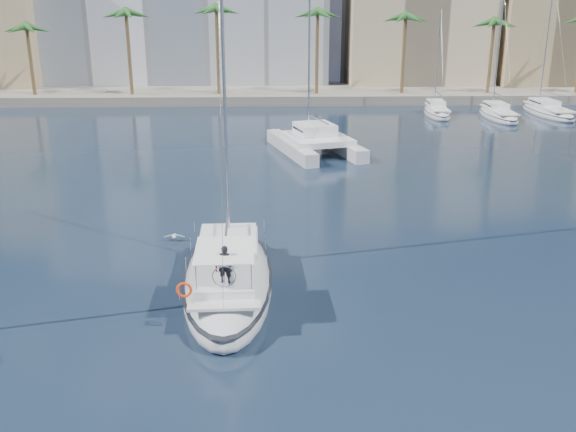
{
  "coord_description": "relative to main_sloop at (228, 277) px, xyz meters",
  "views": [
    {
      "loc": [
        0.53,
        -26.58,
        12.62
      ],
      "look_at": [
        1.38,
        1.5,
        3.16
      ],
      "focal_mm": 40.0,
      "sensor_mm": 36.0,
      "label": 1
    }
  ],
  "objects": [
    {
      "name": "ground",
      "position": [
        1.41,
        -0.53,
        -0.56
      ],
      "size": [
        160.0,
        160.0,
        0.0
      ],
      "primitive_type": "plane",
      "color": "black",
      "rests_on": "ground"
    },
    {
      "name": "quay",
      "position": [
        1.41,
        60.47,
        0.04
      ],
      "size": [
        120.0,
        14.0,
        1.2
      ],
      "primitive_type": "cube",
      "color": "gray",
      "rests_on": "ground"
    },
    {
      "name": "building_beige",
      "position": [
        23.41,
        69.47,
        9.44
      ],
      "size": [
        20.0,
        14.0,
        20.0
      ],
      "primitive_type": "cube",
      "color": "#C5AE8D",
      "rests_on": "ground"
    },
    {
      "name": "building_tan_right",
      "position": [
        43.41,
        67.47,
        8.44
      ],
      "size": [
        18.0,
        12.0,
        18.0
      ],
      "primitive_type": "cube",
      "color": "tan",
      "rests_on": "ground"
    },
    {
      "name": "palm_centre",
      "position": [
        1.41,
        56.47,
        9.72
      ],
      "size": [
        3.6,
        3.6,
        12.3
      ],
      "color": "brown",
      "rests_on": "ground"
    },
    {
      "name": "palm_right",
      "position": [
        35.41,
        56.47,
        9.72
      ],
      "size": [
        3.6,
        3.6,
        12.3
      ],
      "color": "brown",
      "rests_on": "ground"
    },
    {
      "name": "main_sloop",
      "position": [
        0.0,
        0.0,
        0.0
      ],
      "size": [
        4.43,
        12.8,
        18.83
      ],
      "rotation": [
        0.0,
        0.0,
        0.03
      ],
      "color": "silver",
      "rests_on": "ground"
    },
    {
      "name": "catamaran",
      "position": [
        5.97,
        27.88,
        0.57
      ],
      "size": [
        8.37,
        12.2,
        16.31
      ],
      "rotation": [
        0.0,
        0.0,
        0.28
      ],
      "color": "silver",
      "rests_on": "ground"
    },
    {
      "name": "seagull",
      "position": [
        -3.33,
        6.17,
        -0.25
      ],
      "size": [
        1.14,
        0.49,
        0.21
      ],
      "color": "silver",
      "rests_on": "ground"
    },
    {
      "name": "moored_yacht_a",
      "position": [
        21.41,
        46.47,
        -0.56
      ],
      "size": [
        3.37,
        9.52,
        11.9
      ],
      "primitive_type": null,
      "rotation": [
        0.0,
        0.0,
        -0.07
      ],
      "color": "silver",
      "rests_on": "ground"
    },
    {
      "name": "moored_yacht_b",
      "position": [
        27.91,
        44.47,
        -0.56
      ],
      "size": [
        3.32,
        10.83,
        13.72
      ],
      "primitive_type": null,
      "rotation": [
        0.0,
        0.0,
        -0.02
      ],
      "color": "silver",
      "rests_on": "ground"
    },
    {
      "name": "moored_yacht_c",
      "position": [
        34.41,
        46.47,
        -0.56
      ],
      "size": [
        3.98,
        12.33,
        15.54
      ],
      "primitive_type": null,
      "rotation": [
        0.0,
        0.0,
        0.03
      ],
      "color": "silver",
      "rests_on": "ground"
    }
  ]
}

